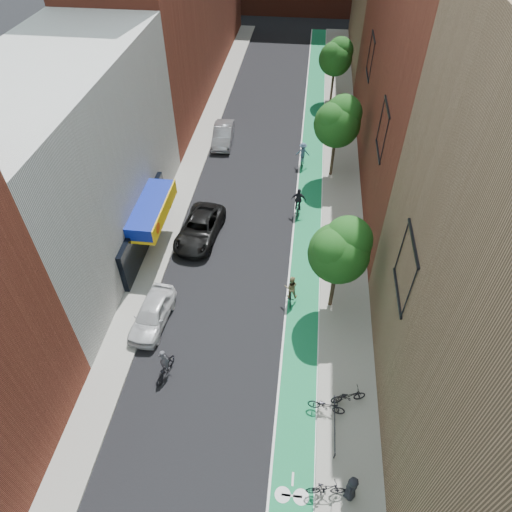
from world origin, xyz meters
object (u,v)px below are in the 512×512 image
(parked_car_white, at_px, (152,314))
(cyclist_lane_near, at_px, (291,291))
(cyclist_lead, at_px, (165,367))
(cyclist_lane_far, at_px, (303,155))
(pedestrian, at_px, (352,488))
(parked_car_silver, at_px, (223,135))
(parked_car_black, at_px, (200,229))
(cyclist_lane_mid, at_px, (298,205))

(parked_car_white, xyz_separation_m, cyclist_lane_near, (7.80, 2.59, 0.14))
(cyclist_lead, bearing_deg, parked_car_white, -51.20)
(cyclist_lane_far, bearing_deg, parked_car_white, 65.72)
(cyclist_lead, bearing_deg, cyclist_lane_near, -124.10)
(pedestrian, bearing_deg, parked_car_white, -103.29)
(parked_car_white, height_order, pedestrian, pedestrian)
(parked_car_white, distance_m, cyclist_lead, 3.64)
(parked_car_silver, distance_m, cyclist_lead, 23.97)
(parked_car_black, relative_size, cyclist_lane_near, 2.74)
(cyclist_lane_far, bearing_deg, cyclist_lane_mid, 89.41)
(cyclist_lane_near, relative_size, cyclist_lane_mid, 0.92)
(parked_car_black, relative_size, pedestrian, 3.38)
(parked_car_white, relative_size, parked_car_silver, 0.92)
(cyclist_lane_near, distance_m, cyclist_lane_far, 15.16)
(cyclist_lane_near, distance_m, cyclist_lane_mid, 8.55)
(parked_car_silver, xyz_separation_m, cyclist_lane_mid, (7.25, -9.55, 0.06))
(parked_car_black, xyz_separation_m, cyclist_lead, (0.45, -10.96, -0.13))
(cyclist_lane_mid, xyz_separation_m, cyclist_lane_far, (0.01, 6.61, 0.14))
(parked_car_white, bearing_deg, cyclist_lane_mid, 59.70)
(parked_car_white, bearing_deg, parked_car_black, 86.14)
(parked_car_black, xyz_separation_m, pedestrian, (9.90, -15.93, 0.20))
(cyclist_lane_near, relative_size, pedestrian, 1.23)
(parked_car_black, relative_size, cyclist_lane_mid, 2.51)
(parked_car_white, relative_size, cyclist_lane_near, 2.17)
(cyclist_lane_near, bearing_deg, parked_car_silver, -70.98)
(parked_car_black, bearing_deg, cyclist_lane_near, -31.68)
(cyclist_lead, bearing_deg, parked_car_black, -75.11)
(parked_car_silver, bearing_deg, cyclist_lane_mid, -56.02)
(parked_car_black, xyz_separation_m, cyclist_lane_far, (6.65, 10.05, 0.21))
(parked_car_silver, bearing_deg, parked_car_white, -94.74)
(cyclist_lane_mid, bearing_deg, parked_car_black, 30.85)
(parked_car_black, bearing_deg, cyclist_lane_far, 62.42)
(cyclist_lane_near, bearing_deg, parked_car_black, -40.37)
(cyclist_lead, height_order, cyclist_lane_mid, cyclist_lane_mid)
(cyclist_lane_near, bearing_deg, cyclist_lead, 40.59)
(cyclist_lane_near, xyz_separation_m, cyclist_lane_mid, (-0.00, 8.55, -0.04))
(parked_car_white, height_order, cyclist_lane_near, cyclist_lane_near)
(cyclist_lane_near, bearing_deg, cyclist_lane_far, -92.82)
(parked_car_white, xyz_separation_m, cyclist_lane_far, (7.81, 17.75, 0.24))
(cyclist_lane_near, height_order, cyclist_lane_mid, cyclist_lane_mid)
(parked_car_black, height_order, cyclist_lane_mid, cyclist_lane_mid)
(cyclist_lead, xyz_separation_m, cyclist_lane_mid, (6.19, 14.40, 0.20))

